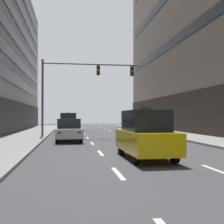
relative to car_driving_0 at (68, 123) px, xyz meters
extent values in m
plane|color=#424247|center=(3.31, -19.00, -1.08)|extent=(120.00, 120.00, 0.00)
cube|color=silver|center=(1.61, -22.00, -1.08)|extent=(0.16, 2.00, 0.01)
cube|color=silver|center=(1.61, -17.00, -1.08)|extent=(0.16, 2.00, 0.01)
cube|color=silver|center=(1.61, -12.00, -1.08)|extent=(0.16, 2.00, 0.01)
cube|color=silver|center=(1.61, -7.00, -1.08)|extent=(0.16, 2.00, 0.01)
cube|color=silver|center=(1.61, -2.00, -1.08)|extent=(0.16, 2.00, 0.01)
cube|color=silver|center=(1.61, 3.00, -1.08)|extent=(0.16, 2.00, 0.01)
cube|color=silver|center=(1.61, 8.00, -1.08)|extent=(0.16, 2.00, 0.01)
cube|color=silver|center=(1.61, 13.00, -1.08)|extent=(0.16, 2.00, 0.01)
cube|color=silver|center=(5.00, -22.00, -1.08)|extent=(0.16, 2.00, 0.01)
cube|color=silver|center=(5.00, -17.00, -1.08)|extent=(0.16, 2.00, 0.01)
cube|color=silver|center=(5.00, -12.00, -1.08)|extent=(0.16, 2.00, 0.01)
cube|color=silver|center=(5.00, -7.00, -1.08)|extent=(0.16, 2.00, 0.01)
cube|color=silver|center=(5.00, -2.00, -1.08)|extent=(0.16, 2.00, 0.01)
cube|color=silver|center=(5.00, 3.00, -1.08)|extent=(0.16, 2.00, 0.01)
cube|color=silver|center=(5.00, 8.00, -1.08)|extent=(0.16, 2.00, 0.01)
cube|color=silver|center=(5.00, 13.00, -1.08)|extent=(0.16, 2.00, 0.01)
cylinder|color=black|center=(-0.82, 1.38, -0.75)|extent=(0.23, 0.67, 0.67)
cylinder|color=black|center=(0.81, 1.38, -0.75)|extent=(0.23, 0.67, 0.67)
cylinder|color=black|center=(-0.81, -1.38, -0.75)|extent=(0.23, 0.67, 0.67)
cylinder|color=black|center=(0.82, -1.38, -0.75)|extent=(0.23, 0.67, 0.67)
cube|color=#474C51|center=(0.00, 0.00, -0.29)|extent=(1.89, 4.50, 0.92)
cube|color=black|center=(0.00, 0.00, 0.63)|extent=(1.64, 2.66, 0.92)
cube|color=white|center=(-0.66, 2.21, -0.13)|extent=(0.20, 0.08, 0.14)
cube|color=red|center=(-0.65, -2.21, -0.13)|extent=(0.20, 0.08, 0.14)
cube|color=white|center=(0.65, 2.21, -0.13)|extent=(0.20, 0.08, 0.14)
cube|color=red|center=(0.66, -2.21, -0.13)|extent=(0.20, 0.08, 0.14)
cylinder|color=black|center=(-0.82, 12.30, -0.75)|extent=(0.24, 0.68, 0.67)
cylinder|color=black|center=(0.81, 12.33, -0.75)|extent=(0.24, 0.68, 0.67)
cylinder|color=black|center=(-0.78, 9.55, -0.75)|extent=(0.24, 0.68, 0.67)
cylinder|color=black|center=(0.85, 9.58, -0.75)|extent=(0.24, 0.68, 0.67)
cube|color=yellow|center=(0.01, 10.94, -0.29)|extent=(1.95, 4.52, 0.92)
cube|color=black|center=(0.01, 10.94, 0.63)|extent=(1.68, 2.68, 0.92)
cube|color=white|center=(-0.68, 13.13, -0.13)|extent=(0.21, 0.09, 0.14)
cube|color=red|center=(-0.60, 8.72, -0.13)|extent=(0.21, 0.09, 0.14)
cube|color=white|center=(0.63, 13.15, -0.13)|extent=(0.21, 0.09, 0.14)
cube|color=red|center=(0.71, 8.75, -0.13)|extent=(0.21, 0.09, 0.14)
cube|color=black|center=(0.01, 10.94, 1.18)|extent=(0.45, 0.21, 0.18)
cylinder|color=black|center=(-0.80, -8.93, -0.75)|extent=(0.24, 0.67, 0.66)
cylinder|color=black|center=(0.80, -8.88, -0.75)|extent=(0.24, 0.67, 0.66)
cylinder|color=black|center=(-0.72, -11.63, -0.75)|extent=(0.24, 0.67, 0.66)
cylinder|color=black|center=(0.88, -11.58, -0.75)|extent=(0.24, 0.67, 0.66)
cube|color=#B7BABF|center=(0.04, -10.26, -0.43)|extent=(1.98, 4.46, 0.64)
cube|color=black|center=(0.05, -10.46, 0.23)|extent=(1.66, 1.95, 0.68)
cube|color=white|center=(-0.67, -8.11, -0.32)|extent=(0.20, 0.09, 0.14)
cube|color=red|center=(-0.54, -12.44, -0.32)|extent=(0.20, 0.09, 0.14)
cube|color=white|center=(0.62, -8.07, -0.32)|extent=(0.20, 0.09, 0.14)
cube|color=red|center=(0.75, -12.40, -0.32)|extent=(0.20, 0.09, 0.14)
cylinder|color=black|center=(2.50, -17.86, -0.76)|extent=(0.23, 0.65, 0.64)
cylinder|color=black|center=(4.06, -17.83, -0.76)|extent=(0.23, 0.65, 0.64)
cylinder|color=black|center=(2.55, -20.50, -0.76)|extent=(0.23, 0.65, 0.64)
cylinder|color=black|center=(4.11, -20.47, -0.76)|extent=(0.23, 0.65, 0.64)
cube|color=yellow|center=(3.31, -19.16, -0.32)|extent=(1.88, 4.33, 0.88)
cube|color=black|center=(3.31, -19.16, 0.56)|extent=(1.61, 2.57, 0.88)
cube|color=white|center=(2.64, -17.07, -0.17)|extent=(0.20, 0.08, 0.14)
cube|color=red|center=(2.72, -21.28, -0.17)|extent=(0.20, 0.08, 0.14)
cube|color=white|center=(3.90, -17.04, -0.17)|extent=(0.20, 0.08, 0.14)
cube|color=red|center=(3.98, -21.26, -0.17)|extent=(0.20, 0.08, 0.14)
cube|color=black|center=(3.31, -19.16, 1.09)|extent=(0.43, 0.20, 0.18)
cylinder|color=#4C4C51|center=(-2.17, -6.31, 2.34)|extent=(0.18, 0.18, 6.56)
cylinder|color=#4C4C51|center=(2.18, -6.31, 5.30)|extent=(8.69, 0.12, 0.12)
cube|color=black|center=(2.61, -6.31, 4.78)|extent=(0.28, 0.24, 0.84)
sphere|color=#4B0704|center=(2.61, -6.45, 5.04)|extent=(0.17, 0.17, 0.17)
sphere|color=orange|center=(2.61, -6.45, 4.78)|extent=(0.17, 0.17, 0.17)
sphere|color=#073E10|center=(2.61, -6.45, 4.52)|extent=(0.17, 0.17, 0.17)
cube|color=black|center=(5.65, -6.31, 4.78)|extent=(0.28, 0.24, 0.84)
sphere|color=#4B0704|center=(5.65, -6.45, 5.04)|extent=(0.17, 0.17, 0.17)
sphere|color=orange|center=(5.65, -6.45, 4.78)|extent=(0.17, 0.17, 0.17)
sphere|color=#073E10|center=(5.65, -6.45, 4.52)|extent=(0.17, 0.17, 0.17)
camera|label=1|loc=(0.06, -30.86, 0.74)|focal=45.06mm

